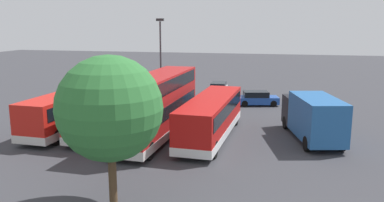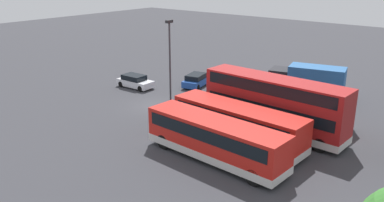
{
  "view_description": "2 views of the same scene",
  "coord_description": "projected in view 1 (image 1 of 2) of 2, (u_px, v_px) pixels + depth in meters",
  "views": [
    {
      "loc": [
        -10.33,
        38.07,
        8.13
      ],
      "look_at": [
        -2.69,
        4.86,
        1.34
      ],
      "focal_mm": 36.46,
      "sensor_mm": 36.0,
      "label": 1
    },
    {
      "loc": [
        25.94,
        26.29,
        12.89
      ],
      "look_at": [
        0.43,
        5.3,
        1.79
      ],
      "focal_mm": 37.6,
      "sensor_mm": 36.0,
      "label": 2
    }
  ],
  "objects": [
    {
      "name": "box_truck_blue",
      "position": [
        313.0,
        116.0,
        27.48
      ],
      "size": [
        4.21,
        7.88,
        3.2
      ],
      "color": "#235999",
      "rests_on": "ground"
    },
    {
      "name": "car_hatchback_silver",
      "position": [
        218.0,
        89.0,
        45.15
      ],
      "size": [
        2.0,
        4.27,
        1.43
      ],
      "color": "silver",
      "rests_on": "ground"
    },
    {
      "name": "bus_single_deck_fourth",
      "position": [
        73.0,
        109.0,
        30.24
      ],
      "size": [
        3.06,
        10.91,
        2.95
      ],
      "color": "red",
      "rests_on": "ground"
    },
    {
      "name": "bus_double_decker_second",
      "position": [
        157.0,
        104.0,
        27.89
      ],
      "size": [
        2.99,
        12.15,
        4.55
      ],
      "color": "#A51919",
      "rests_on": "ground"
    },
    {
      "name": "car_small_green",
      "position": [
        257.0,
        98.0,
        39.36
      ],
      "size": [
        4.38,
        2.68,
        1.43
      ],
      "color": "#1E479E",
      "rests_on": "ground"
    },
    {
      "name": "bus_single_deck_near_end",
      "position": [
        211.0,
        116.0,
        27.88
      ],
      "size": [
        3.07,
        11.25,
        2.95
      ],
      "color": "#B71411",
      "rests_on": "ground"
    },
    {
      "name": "lamp_post_tall",
      "position": [
        161.0,
        58.0,
        36.51
      ],
      "size": [
        0.7,
        0.3,
        8.59
      ],
      "color": "#38383D",
      "rests_on": "ground"
    },
    {
      "name": "bus_single_deck_third",
      "position": [
        115.0,
        110.0,
        29.83
      ],
      "size": [
        3.06,
        11.01,
        2.95
      ],
      "color": "red",
      "rests_on": "ground"
    },
    {
      "name": "waste_bin_yellow",
      "position": [
        221.0,
        109.0,
        35.65
      ],
      "size": [
        0.6,
        0.6,
        0.95
      ],
      "primitive_type": "cylinder",
      "color": "#333338",
      "rests_on": "ground"
    },
    {
      "name": "ground_plane",
      "position": [
        177.0,
        104.0,
        40.25
      ],
      "size": [
        140.0,
        140.0,
        0.0
      ],
      "primitive_type": "plane",
      "color": "#38383D"
    },
    {
      "name": "tree_leftmost",
      "position": [
        110.0,
        109.0,
        16.64
      ],
      "size": [
        4.6,
        4.6,
        6.87
      ],
      "color": "#4C3823",
      "rests_on": "ground"
    }
  ]
}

